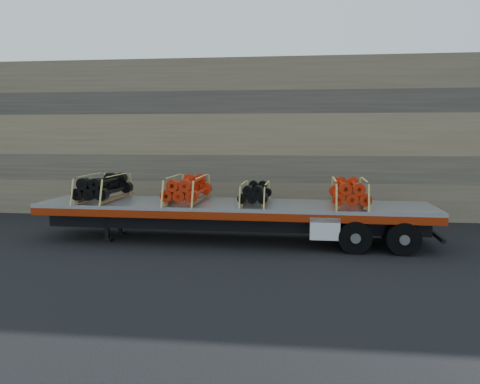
{
  "coord_description": "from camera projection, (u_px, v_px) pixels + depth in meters",
  "views": [
    {
      "loc": [
        2.22,
        -15.38,
        3.71
      ],
      "look_at": [
        0.21,
        1.16,
        1.65
      ],
      "focal_mm": 35.0,
      "sensor_mm": 36.0,
      "label": 1
    }
  ],
  "objects": [
    {
      "name": "ground",
      "position": [
        230.0,
        244.0,
        15.87
      ],
      "size": [
        120.0,
        120.0,
        0.0
      ],
      "primitive_type": "plane",
      "color": "black",
      "rests_on": "ground"
    },
    {
      "name": "rock_wall",
      "position": [
        249.0,
        139.0,
        21.84
      ],
      "size": [
        44.0,
        3.0,
        7.0
      ],
      "primitive_type": "cube",
      "color": "#7A6B54",
      "rests_on": "ground"
    },
    {
      "name": "trailer",
      "position": [
        233.0,
        222.0,
        16.26
      ],
      "size": [
        13.56,
        2.88,
        1.35
      ],
      "primitive_type": null,
      "rotation": [
        0.0,
        0.0,
        -0.02
      ],
      "color": "silver",
      "rests_on": "ground"
    },
    {
      "name": "bundle_front",
      "position": [
        104.0,
        188.0,
        16.79
      ],
      "size": [
        1.3,
        2.51,
        0.88
      ],
      "primitive_type": null,
      "rotation": [
        0.0,
        0.0,
        -0.02
      ],
      "color": "black",
      "rests_on": "trailer"
    },
    {
      "name": "bundle_midfront",
      "position": [
        188.0,
        190.0,
        16.35
      ],
      "size": [
        1.28,
        2.48,
        0.87
      ],
      "primitive_type": null,
      "rotation": [
        0.0,
        0.0,
        -0.02
      ],
      "color": "red",
      "rests_on": "trailer"
    },
    {
      "name": "bundle_midrear",
      "position": [
        255.0,
        193.0,
        16.03
      ],
      "size": [
        1.01,
        1.96,
        0.69
      ],
      "primitive_type": null,
      "rotation": [
        0.0,
        0.0,
        -0.02
      ],
      "color": "black",
      "rests_on": "trailer"
    },
    {
      "name": "bundle_rear",
      "position": [
        349.0,
        193.0,
        15.58
      ],
      "size": [
        1.24,
        2.4,
        0.84
      ],
      "primitive_type": null,
      "rotation": [
        0.0,
        0.0,
        -0.02
      ],
      "color": "red",
      "rests_on": "trailer"
    }
  ]
}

